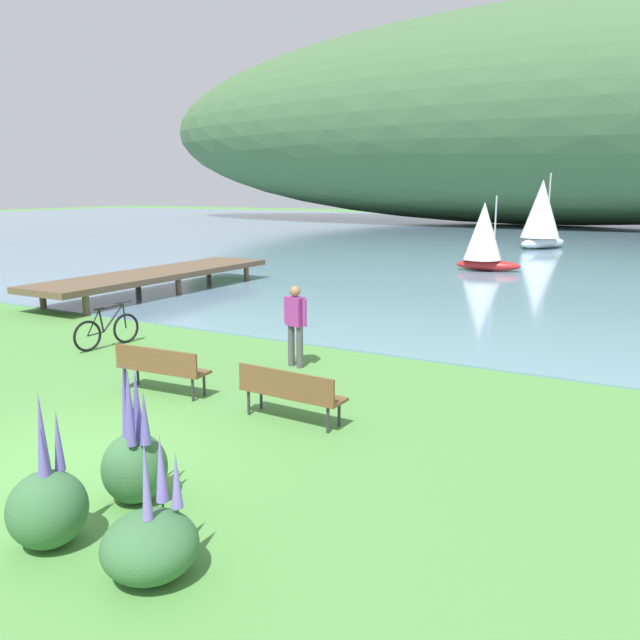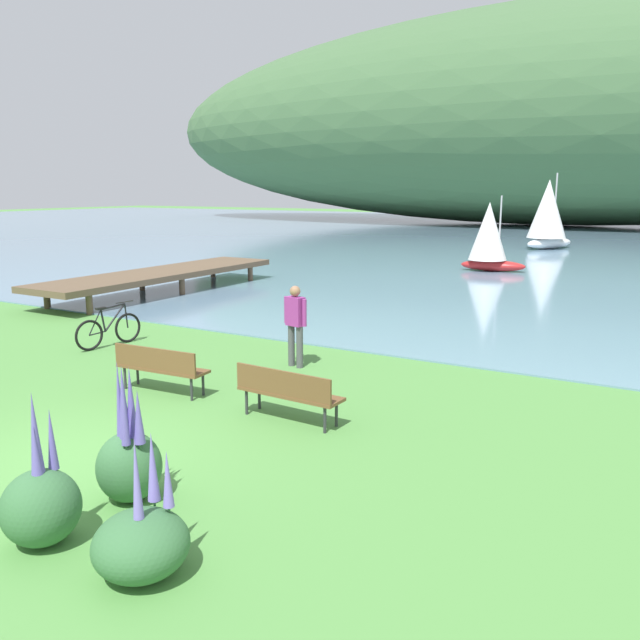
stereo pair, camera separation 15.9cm
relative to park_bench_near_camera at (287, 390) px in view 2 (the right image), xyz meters
The scene contains 13 objects.
ground_plane 3.49m from the park_bench_near_camera, 123.58° to the right, with size 200.00×200.00×0.00m, color #518E42.
bay_water 44.59m from the park_bench_near_camera, 92.46° to the left, with size 180.00×80.00×0.04m, color #6B8EA8.
distant_hillside 62.18m from the park_bench_near_camera, 97.71° to the left, with size 91.77×28.00×21.33m, color #42663D.
park_bench_near_camera is the anchor object (origin of this frame).
park_bench_further_along 2.79m from the park_bench_near_camera, behind, with size 1.83×0.60×0.88m.
bicycle_leaning_near_bench 6.70m from the park_bench_near_camera, 161.83° to the left, with size 0.29×1.76×1.01m.
person_at_shoreline 3.28m from the park_bench_near_camera, 120.06° to the left, with size 0.60×0.29×1.71m.
echium_bush_closest_to_camera 4.31m from the park_bench_near_camera, 93.34° to the right, with size 0.81×0.81×1.66m.
echium_bush_mid_cluster 4.33m from the park_bench_near_camera, 75.67° to the right, with size 0.93×0.93×1.45m.
echium_bush_far_cluster 3.17m from the park_bench_near_camera, 93.08° to the right, with size 0.77×0.77×1.73m.
sailboat_mid_bay 20.61m from the park_bench_near_camera, 97.23° to the left, with size 2.91×1.87×3.33m.
sailboat_toward_hillside 33.07m from the park_bench_near_camera, 94.41° to the left, with size 3.09×3.96×4.56m.
pier_dock 13.86m from the park_bench_near_camera, 141.91° to the left, with size 2.40×10.00×0.80m.
Camera 2 is at (7.26, -5.28, 3.65)m, focal length 36.06 mm.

